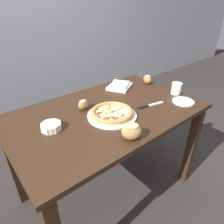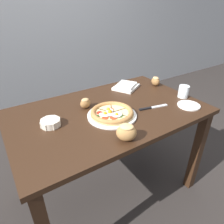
% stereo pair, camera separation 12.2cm
% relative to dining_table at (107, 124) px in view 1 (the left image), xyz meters
% --- Properties ---
extents(ground_plane, '(12.00, 12.00, 0.00)m').
position_rel_dining_table_xyz_m(ground_plane, '(0.00, 0.00, -0.63)').
color(ground_plane, '#2D2826').
extents(wall_back, '(10.00, 0.06, 2.60)m').
position_rel_dining_table_xyz_m(wall_back, '(0.00, 1.61, 0.67)').
color(wall_back, '#B2B7BC').
rests_on(wall_back, ground_plane).
extents(dining_table, '(1.25, 0.78, 0.74)m').
position_rel_dining_table_xyz_m(dining_table, '(0.00, 0.00, 0.00)').
color(dining_table, '#331E11').
rests_on(dining_table, ground_plane).
extents(pizza, '(0.30, 0.30, 0.05)m').
position_rel_dining_table_xyz_m(pizza, '(-0.03, -0.08, 0.13)').
color(pizza, white).
rests_on(pizza, dining_table).
extents(ramekin_bowl, '(0.12, 0.12, 0.04)m').
position_rel_dining_table_xyz_m(ramekin_bowl, '(-0.37, 0.02, 0.13)').
color(ramekin_bowl, silver).
rests_on(ramekin_bowl, dining_table).
extents(napkin_folded, '(0.25, 0.24, 0.04)m').
position_rel_dining_table_xyz_m(napkin_folded, '(0.31, 0.23, 0.13)').
color(napkin_folded, silver).
rests_on(napkin_folded, dining_table).
extents(bread_piece_near, '(0.13, 0.12, 0.09)m').
position_rel_dining_table_xyz_m(bread_piece_near, '(-0.09, -0.32, 0.16)').
color(bread_piece_near, '#B27F47').
rests_on(bread_piece_near, dining_table).
extents(bread_piece_mid, '(0.09, 0.07, 0.07)m').
position_rel_dining_table_xyz_m(bread_piece_mid, '(-0.11, 0.11, 0.15)').
color(bread_piece_mid, olive).
rests_on(bread_piece_mid, dining_table).
extents(bread_piece_far, '(0.08, 0.09, 0.07)m').
position_rel_dining_table_xyz_m(bread_piece_far, '(0.55, 0.15, 0.15)').
color(bread_piece_far, olive).
rests_on(bread_piece_far, dining_table).
extents(knife_main, '(0.21, 0.06, 0.01)m').
position_rel_dining_table_xyz_m(knife_main, '(0.26, -0.14, 0.11)').
color(knife_main, silver).
rests_on(knife_main, dining_table).
extents(water_glass, '(0.07, 0.07, 0.09)m').
position_rel_dining_table_xyz_m(water_glass, '(0.57, -0.13, 0.15)').
color(water_glass, white).
rests_on(water_glass, dining_table).
extents(side_saucer, '(0.15, 0.15, 0.01)m').
position_rel_dining_table_xyz_m(side_saucer, '(0.48, -0.25, 0.12)').
color(side_saucer, white).
rests_on(side_saucer, dining_table).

